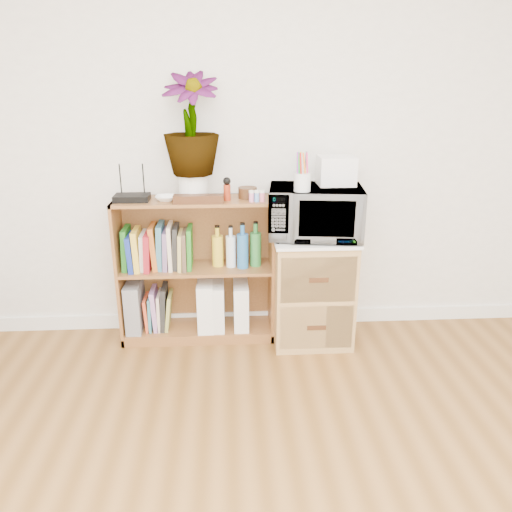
{
  "coord_description": "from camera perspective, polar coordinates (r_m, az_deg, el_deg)",
  "views": [
    {
      "loc": [
        -0.14,
        -0.96,
        1.66
      ],
      "look_at": [
        0.03,
        1.95,
        0.62
      ],
      "focal_mm": 35.0,
      "sensor_mm": 36.0,
      "label": 1
    }
  ],
  "objects": [
    {
      "name": "wooden_bowl",
      "position": [
        3.14,
        -0.96,
        7.23
      ],
      "size": [
        0.12,
        0.12,
        0.07
      ],
      "primitive_type": "cylinder",
      "color": "#37200F",
      "rests_on": "bookshelf"
    },
    {
      "name": "potted_plant",
      "position": [
        3.09,
        -7.47,
        14.73
      ],
      "size": [
        0.34,
        0.34,
        0.6
      ],
      "primitive_type": "imported",
      "color": "#2D7031",
      "rests_on": "plant_pot"
    },
    {
      "name": "microwave",
      "position": [
        3.12,
        6.76,
        4.99
      ],
      "size": [
        0.61,
        0.45,
        0.31
      ],
      "primitive_type": "imported",
      "rotation": [
        0.0,
        0.0,
        -0.12
      ],
      "color": "silver",
      "rests_on": "wicker_unit"
    },
    {
      "name": "magazine_holder_right",
      "position": [
        3.37,
        -1.73,
        -5.61
      ],
      "size": [
        0.1,
        0.24,
        0.31
      ],
      "primitive_type": "cube",
      "color": "white",
      "rests_on": "bookshelf"
    },
    {
      "name": "router",
      "position": [
        3.17,
        -13.99,
        6.48
      ],
      "size": [
        0.21,
        0.14,
        0.04
      ],
      "primitive_type": "cube",
      "color": "black",
      "rests_on": "bookshelf"
    },
    {
      "name": "paint_jars",
      "position": [
        3.05,
        0.09,
        6.76
      ],
      "size": [
        0.12,
        0.04,
        0.06
      ],
      "primitive_type": "cube",
      "color": "pink",
      "rests_on": "bookshelf"
    },
    {
      "name": "plant_pot",
      "position": [
        3.15,
        -7.16,
        7.88
      ],
      "size": [
        0.18,
        0.18,
        0.15
      ],
      "primitive_type": "cylinder",
      "color": "white",
      "rests_on": "bookshelf"
    },
    {
      "name": "cookbooks",
      "position": [
        3.26,
        -11.15,
        0.86
      ],
      "size": [
        0.44,
        0.2,
        0.29
      ],
      "color": "#1F6B1C",
      "rests_on": "bookshelf"
    },
    {
      "name": "wicker_unit",
      "position": [
        3.3,
        6.37,
        -3.86
      ],
      "size": [
        0.5,
        0.45,
        0.7
      ],
      "primitive_type": "cube",
      "color": "#9E7542",
      "rests_on": "ground"
    },
    {
      "name": "kokeshi_doll",
      "position": [
        3.09,
        -3.33,
        7.26
      ],
      "size": [
        0.04,
        0.04,
        0.1
      ],
      "primitive_type": "cylinder",
      "color": "maroon",
      "rests_on": "bookshelf"
    },
    {
      "name": "skirting_board",
      "position": [
        3.58,
        -0.75,
        -7.07
      ],
      "size": [
        4.0,
        0.02,
        0.1
      ],
      "primitive_type": "cube",
      "color": "white",
      "rests_on": "ground"
    },
    {
      "name": "magazine_holder_left",
      "position": [
        3.37,
        -5.76,
        -5.5
      ],
      "size": [
        0.1,
        0.26,
        0.33
      ],
      "primitive_type": "cube",
      "color": "white",
      "rests_on": "bookshelf"
    },
    {
      "name": "file_box",
      "position": [
        3.43,
        -13.66,
        -5.5
      ],
      "size": [
        0.1,
        0.26,
        0.33
      ],
      "primitive_type": "cube",
      "color": "gray",
      "rests_on": "bookshelf"
    },
    {
      "name": "magazine_holder_mid",
      "position": [
        3.37,
        -4.5,
        -5.59
      ],
      "size": [
        0.1,
        0.25,
        0.32
      ],
      "primitive_type": "cube",
      "color": "silver",
      "rests_on": "bookshelf"
    },
    {
      "name": "small_appliance",
      "position": [
        3.16,
        9.16,
        9.61
      ],
      "size": [
        0.22,
        0.19,
        0.18
      ],
      "primitive_type": "cube",
      "color": "white",
      "rests_on": "microwave"
    },
    {
      "name": "liquor_bottles",
      "position": [
        3.22,
        -2.12,
        1.16
      ],
      "size": [
        0.32,
        0.07,
        0.29
      ],
      "color": "gold",
      "rests_on": "bookshelf"
    },
    {
      "name": "bookshelf",
      "position": [
        3.28,
        -6.79,
        -1.64
      ],
      "size": [
        1.0,
        0.3,
        0.95
      ],
      "primitive_type": "cube",
      "color": "brown",
      "rests_on": "ground"
    },
    {
      "name": "pen_cup",
      "position": [
        2.96,
        5.32,
        8.41
      ],
      "size": [
        0.1,
        0.1,
        0.11
      ],
      "primitive_type": "cylinder",
      "color": "silver",
      "rests_on": "microwave"
    },
    {
      "name": "white_bowl",
      "position": [
        3.13,
        -10.26,
        6.52
      ],
      "size": [
        0.13,
        0.13,
        0.03
      ],
      "primitive_type": "imported",
      "color": "white",
      "rests_on": "bookshelf"
    },
    {
      "name": "lower_books",
      "position": [
        3.42,
        -11.06,
        -6.0
      ],
      "size": [
        0.18,
        0.19,
        0.3
      ],
      "color": "#D74926",
      "rests_on": "bookshelf"
    },
    {
      "name": "trinket_box",
      "position": [
        3.04,
        -6.59,
        6.49
      ],
      "size": [
        0.3,
        0.08,
        0.05
      ],
      "primitive_type": "cube",
      "color": "#391F0F",
      "rests_on": "bookshelf"
    }
  ]
}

